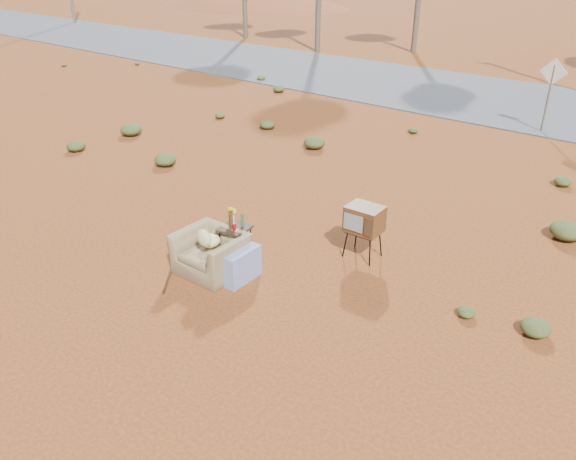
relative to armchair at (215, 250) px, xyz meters
The scene contains 9 objects.
ground 0.62m from the armchair, 13.05° to the right, with size 140.00×140.00×0.00m, color brown.
highway 14.92m from the armchair, 88.43° to the left, with size 140.00×7.00×0.04m, color #565659.
dirt_mound 45.00m from the armchair, 131.11° to the left, with size 26.00×18.00×2.00m, color brown.
armchair is the anchor object (origin of this frame).
tv_unit 2.69m from the armchair, 50.92° to the left, with size 0.65×0.53×1.01m.
side_table 0.57m from the armchair, 91.59° to the left, with size 0.57×0.57×1.00m.
rusty_bar 0.94m from the armchair, 149.85° to the right, with size 0.04×0.04×1.62m, color #4E2714.
road_sign 12.10m from the armchair, 80.89° to the left, with size 0.78×0.06×2.19m.
scrub_patch 4.35m from the armchair, 95.51° to the left, with size 17.49×8.07×0.33m.
Camera 1 is at (5.83, -5.68, 5.19)m, focal length 35.00 mm.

